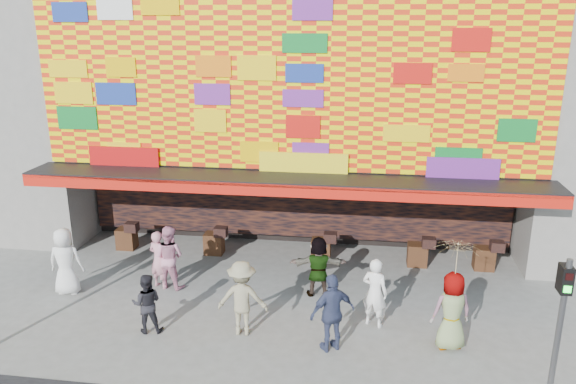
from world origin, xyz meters
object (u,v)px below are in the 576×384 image
at_px(ped_c, 147,303).
at_px(ped_g, 452,311).
at_px(ped_a, 66,261).
at_px(ped_b, 159,259).
at_px(ped_f, 318,266).
at_px(ped_h, 375,292).
at_px(ped_d, 242,298).
at_px(ped_i, 169,257).
at_px(ped_e, 332,313).
at_px(parasol, 456,262).
at_px(signal_right, 562,313).

distance_m(ped_c, ped_g, 7.22).
xyz_separation_m(ped_a, ped_b, (2.41, 0.72, -0.11)).
relative_size(ped_a, ped_c, 1.27).
height_order(ped_f, ped_h, ped_h).
bearing_deg(ped_c, ped_d, 174.45).
xyz_separation_m(ped_c, ped_i, (-0.29, 2.41, 0.16)).
bearing_deg(ped_e, ped_a, -45.26).
xyz_separation_m(ped_g, parasol, (0.00, 0.00, 1.23)).
height_order(ped_a, ped_d, ped_a).
height_order(ped_g, ped_h, ped_g).
bearing_deg(ped_d, ped_g, 176.95).
height_order(ped_b, ped_f, ped_f).
relative_size(ped_f, parasol, 0.90).
xyz_separation_m(ped_a, ped_d, (5.30, -1.38, -0.02)).
relative_size(signal_right, ped_f, 1.76).
distance_m(ped_b, ped_i, 0.30).
bearing_deg(signal_right, ped_d, 167.82).
xyz_separation_m(ped_f, ped_i, (-4.23, -0.09, 0.06)).
xyz_separation_m(ped_b, ped_c, (0.57, -2.35, -0.09)).
distance_m(signal_right, ped_a, 12.36).
relative_size(ped_b, ped_g, 0.90).
bearing_deg(ped_g, ped_b, -29.28).
bearing_deg(ped_b, ped_h, -170.98).
distance_m(signal_right, ped_e, 4.72).
xyz_separation_m(signal_right, ped_g, (-1.81, 1.50, -0.92)).
height_order(ped_c, parasol, parasol).
height_order(ped_a, ped_b, ped_a).
bearing_deg(parasol, ped_b, 165.34).
height_order(ped_g, parasol, parasol).
distance_m(ped_d, ped_h, 3.26).
xyz_separation_m(ped_c, parasol, (7.21, 0.31, 1.42)).
distance_m(signal_right, ped_d, 6.92).
distance_m(ped_a, ped_g, 10.28).
height_order(ped_e, ped_h, ped_e).
bearing_deg(ped_c, ped_b, -88.18).
xyz_separation_m(ped_a, ped_c, (2.98, -1.63, -0.20)).
xyz_separation_m(ped_b, parasol, (7.78, -2.04, 1.33)).
distance_m(ped_c, ped_d, 2.33).
bearing_deg(ped_e, ped_g, 158.04).
bearing_deg(ped_c, ped_i, -95.07).
xyz_separation_m(signal_right, ped_c, (-9.01, 1.19, -1.11)).
xyz_separation_m(ped_b, ped_d, (2.88, -2.09, 0.09)).
xyz_separation_m(signal_right, ped_f, (-5.07, 3.70, -1.01)).
height_order(ped_d, ped_e, ped_e).
bearing_deg(ped_c, ped_f, -159.45).
relative_size(ped_d, ped_e, 0.99).
bearing_deg(parasol, ped_h, 156.14).
distance_m(ped_a, ped_h, 8.47).
relative_size(signal_right, ped_g, 1.60).
bearing_deg(ped_f, ped_a, -0.65).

